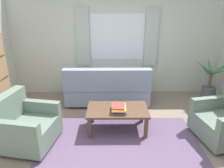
% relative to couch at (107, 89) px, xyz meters
% --- Properties ---
extents(ground_plane, '(6.24, 6.24, 0.00)m').
position_rel_couch_xyz_m(ground_plane, '(0.24, -1.53, -0.37)').
color(ground_plane, gray).
extents(wall_back, '(5.32, 0.12, 2.60)m').
position_rel_couch_xyz_m(wall_back, '(0.24, 0.73, 0.93)').
color(wall_back, beige).
rests_on(wall_back, ground_plane).
extents(window_with_curtains, '(1.98, 0.07, 1.40)m').
position_rel_couch_xyz_m(window_with_curtains, '(0.24, 0.64, 1.08)').
color(window_with_curtains, white).
extents(area_rug, '(2.66, 1.61, 0.01)m').
position_rel_couch_xyz_m(area_rug, '(0.24, -1.53, -0.36)').
color(area_rug, '#604C6B').
rests_on(area_rug, ground_plane).
extents(couch, '(1.90, 0.82, 0.92)m').
position_rel_couch_xyz_m(couch, '(0.00, 0.00, 0.00)').
color(couch, gray).
rests_on(couch, ground_plane).
extents(armchair_left, '(0.96, 0.98, 0.88)m').
position_rel_couch_xyz_m(armchair_left, '(-1.33, -1.54, -0.01)').
color(armchair_left, slate).
rests_on(armchair_left, ground_plane).
extents(coffee_table, '(1.10, 0.64, 0.44)m').
position_rel_couch_xyz_m(coffee_table, '(0.20, -1.13, 0.01)').
color(coffee_table, brown).
rests_on(coffee_table, ground_plane).
extents(book_stack_on_table, '(0.26, 0.33, 0.11)m').
position_rel_couch_xyz_m(book_stack_on_table, '(0.21, -1.22, 0.13)').
color(book_stack_on_table, '#7F478C').
rests_on(book_stack_on_table, coffee_table).
extents(potted_plant, '(1.08, 0.90, 1.09)m').
position_rel_couch_xyz_m(potted_plant, '(2.44, 0.14, 0.08)').
color(potted_plant, '#56565B').
rests_on(potted_plant, ground_plane).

